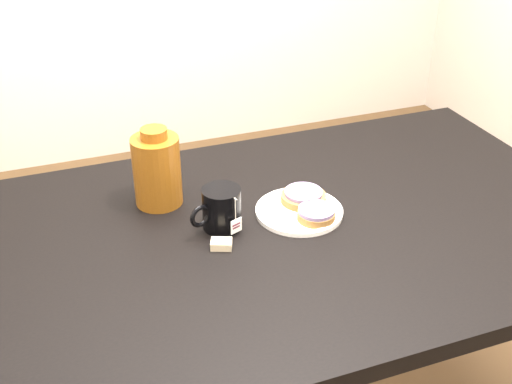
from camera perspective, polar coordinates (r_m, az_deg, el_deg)
table at (r=1.52m, az=4.31°, el=-5.23°), size 1.40×0.90×0.75m
plate at (r=1.50m, az=3.85°, el=-1.64°), size 0.20×0.20×0.02m
bagel_back at (r=1.52m, az=4.23°, el=-0.39°), size 0.11×0.11×0.03m
bagel_front at (r=1.46m, az=5.37°, el=-1.96°), size 0.12×0.12×0.03m
mug at (r=1.42m, az=-3.13°, el=-1.47°), size 0.14×0.11×0.10m
teabag_pouch at (r=1.38m, az=-3.10°, el=-4.65°), size 0.05×0.05×0.02m
bagel_package at (r=1.52m, az=-8.80°, el=1.99°), size 0.14×0.14×0.19m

